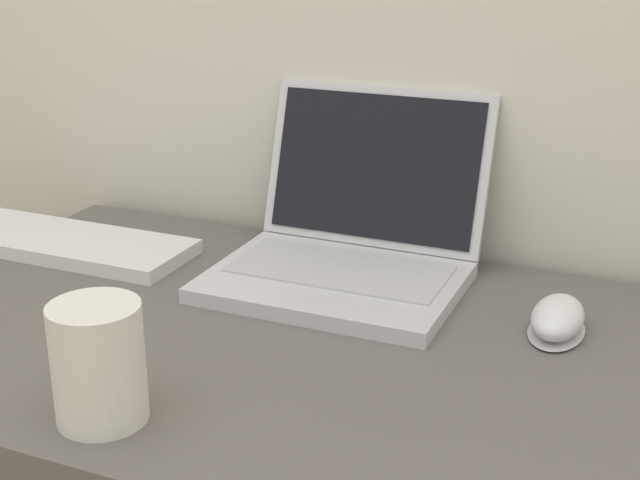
# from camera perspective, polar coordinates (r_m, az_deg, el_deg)

# --- Properties ---
(laptop) EXTENTS (0.32, 0.31, 0.23)m
(laptop) POSITION_cam_1_polar(r_m,az_deg,el_deg) (1.18, 1.92, 0.06)
(laptop) COLOR silver
(laptop) RESTS_ON desk
(drink_cup) EXTENTS (0.09, 0.09, 0.12)m
(drink_cup) POSITION_cam_1_polar(r_m,az_deg,el_deg) (0.87, -14.00, -7.54)
(drink_cup) COLOR silver
(drink_cup) RESTS_ON desk
(computer_mouse) EXTENTS (0.06, 0.11, 0.04)m
(computer_mouse) POSITION_cam_1_polar(r_m,az_deg,el_deg) (1.06, 14.96, -4.91)
(computer_mouse) COLOR #B2B2B7
(computer_mouse) RESTS_ON desk
(external_keyboard) EXTENTS (0.41, 0.14, 0.02)m
(external_keyboard) POSITION_cam_1_polar(r_m,az_deg,el_deg) (1.35, -16.50, -0.09)
(external_keyboard) COLOR silver
(external_keyboard) RESTS_ON desk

